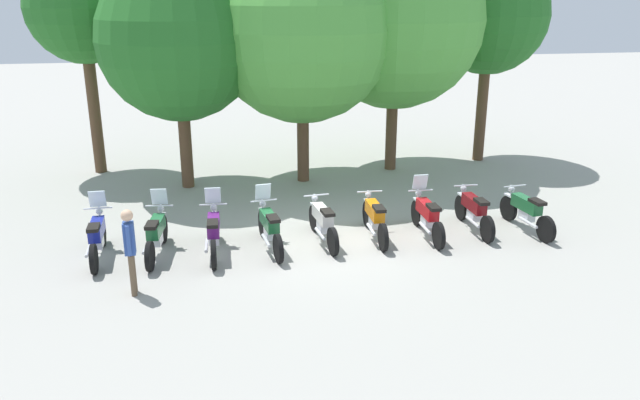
{
  "coord_description": "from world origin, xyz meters",
  "views": [
    {
      "loc": [
        -2.43,
        -13.39,
        5.66
      ],
      "look_at": [
        0.0,
        0.5,
        0.9
      ],
      "focal_mm": 35.43,
      "sensor_mm": 36.0,
      "label": 1
    }
  ],
  "objects_px": {
    "motorcycle_1": "(156,233)",
    "person_0": "(130,245)",
    "motorcycle_3": "(269,227)",
    "motorcycle_4": "(323,222)",
    "motorcycle_6": "(427,215)",
    "tree_2": "(302,29)",
    "tree_3": "(395,19)",
    "tree_4": "(489,16)",
    "tree_1": "(178,40)",
    "motorcycle_7": "(474,211)",
    "motorcycle_0": "(97,236)",
    "tree_0": "(83,8)",
    "motorcycle_8": "(526,211)",
    "motorcycle_5": "(375,218)",
    "motorcycle_2": "(214,232)"
  },
  "relations": [
    {
      "from": "tree_1",
      "to": "tree_2",
      "type": "bearing_deg",
      "value": 0.57
    },
    {
      "from": "motorcycle_2",
      "to": "tree_2",
      "type": "distance_m",
      "value": 7.17
    },
    {
      "from": "tree_1",
      "to": "tree_3",
      "type": "bearing_deg",
      "value": 7.44
    },
    {
      "from": "tree_2",
      "to": "motorcycle_1",
      "type": "bearing_deg",
      "value": -128.21
    },
    {
      "from": "motorcycle_7",
      "to": "motorcycle_6",
      "type": "bearing_deg",
      "value": 97.32
    },
    {
      "from": "tree_2",
      "to": "tree_4",
      "type": "height_order",
      "value": "tree_2"
    },
    {
      "from": "motorcycle_3",
      "to": "tree_1",
      "type": "xyz_separation_m",
      "value": [
        -1.95,
        5.14,
        3.76
      ]
    },
    {
      "from": "motorcycle_0",
      "to": "motorcycle_8",
      "type": "xyz_separation_m",
      "value": [
        10.03,
        -0.06,
        -0.01
      ]
    },
    {
      "from": "motorcycle_0",
      "to": "motorcycle_6",
      "type": "relative_size",
      "value": 1.0
    },
    {
      "from": "motorcycle_6",
      "to": "tree_1",
      "type": "distance_m",
      "value": 8.49
    },
    {
      "from": "motorcycle_4",
      "to": "tree_4",
      "type": "height_order",
      "value": "tree_4"
    },
    {
      "from": "motorcycle_5",
      "to": "motorcycle_6",
      "type": "distance_m",
      "value": 1.26
    },
    {
      "from": "tree_3",
      "to": "tree_4",
      "type": "bearing_deg",
      "value": 10.32
    },
    {
      "from": "motorcycle_3",
      "to": "motorcycle_1",
      "type": "bearing_deg",
      "value": 81.62
    },
    {
      "from": "motorcycle_2",
      "to": "tree_4",
      "type": "height_order",
      "value": "tree_4"
    },
    {
      "from": "motorcycle_4",
      "to": "motorcycle_3",
      "type": "bearing_deg",
      "value": 91.68
    },
    {
      "from": "motorcycle_7",
      "to": "motorcycle_0",
      "type": "bearing_deg",
      "value": 90.41
    },
    {
      "from": "motorcycle_6",
      "to": "tree_2",
      "type": "xyz_separation_m",
      "value": [
        -2.22,
        5.06,
        4.0
      ]
    },
    {
      "from": "motorcycle_0",
      "to": "motorcycle_4",
      "type": "distance_m",
      "value": 5.01
    },
    {
      "from": "motorcycle_2",
      "to": "tree_3",
      "type": "bearing_deg",
      "value": -41.79
    },
    {
      "from": "motorcycle_0",
      "to": "motorcycle_6",
      "type": "distance_m",
      "value": 7.52
    },
    {
      "from": "motorcycle_0",
      "to": "tree_0",
      "type": "bearing_deg",
      "value": 5.87
    },
    {
      "from": "person_0",
      "to": "tree_3",
      "type": "xyz_separation_m",
      "value": [
        7.37,
        7.8,
        3.71
      ]
    },
    {
      "from": "motorcycle_0",
      "to": "motorcycle_5",
      "type": "relative_size",
      "value": 1.0
    },
    {
      "from": "tree_1",
      "to": "person_0",
      "type": "bearing_deg",
      "value": -97.14
    },
    {
      "from": "motorcycle_3",
      "to": "tree_0",
      "type": "relative_size",
      "value": 0.32
    },
    {
      "from": "person_0",
      "to": "tree_2",
      "type": "bearing_deg",
      "value": 55.92
    },
    {
      "from": "motorcycle_1",
      "to": "tree_3",
      "type": "xyz_separation_m",
      "value": [
        7.05,
        5.95,
        4.22
      ]
    },
    {
      "from": "person_0",
      "to": "tree_4",
      "type": "bearing_deg",
      "value": 36.09
    },
    {
      "from": "motorcycle_4",
      "to": "motorcycle_8",
      "type": "distance_m",
      "value": 5.02
    },
    {
      "from": "tree_2",
      "to": "tree_3",
      "type": "height_order",
      "value": "tree_3"
    },
    {
      "from": "person_0",
      "to": "tree_4",
      "type": "height_order",
      "value": "tree_4"
    },
    {
      "from": "motorcycle_3",
      "to": "motorcycle_4",
      "type": "height_order",
      "value": "motorcycle_3"
    },
    {
      "from": "motorcycle_2",
      "to": "tree_3",
      "type": "relative_size",
      "value": 0.29
    },
    {
      "from": "motorcycle_2",
      "to": "motorcycle_4",
      "type": "height_order",
      "value": "motorcycle_2"
    },
    {
      "from": "tree_2",
      "to": "tree_0",
      "type": "bearing_deg",
      "value": 161.74
    },
    {
      "from": "motorcycle_1",
      "to": "motorcycle_8",
      "type": "distance_m",
      "value": 8.77
    },
    {
      "from": "motorcycle_3",
      "to": "motorcycle_4",
      "type": "bearing_deg",
      "value": -89.55
    },
    {
      "from": "motorcycle_6",
      "to": "motorcycle_8",
      "type": "distance_m",
      "value": 2.51
    },
    {
      "from": "motorcycle_6",
      "to": "tree_1",
      "type": "bearing_deg",
      "value": 48.45
    },
    {
      "from": "motorcycle_5",
      "to": "person_0",
      "type": "bearing_deg",
      "value": 111.56
    },
    {
      "from": "motorcycle_2",
      "to": "motorcycle_3",
      "type": "xyz_separation_m",
      "value": [
        1.25,
        0.08,
        0.0
      ]
    },
    {
      "from": "motorcycle_1",
      "to": "person_0",
      "type": "xyz_separation_m",
      "value": [
        -0.32,
        -1.85,
        0.5
      ]
    },
    {
      "from": "motorcycle_3",
      "to": "motorcycle_5",
      "type": "bearing_deg",
      "value": -92.21
    },
    {
      "from": "motorcycle_8",
      "to": "tree_1",
      "type": "distance_m",
      "value": 10.38
    },
    {
      "from": "motorcycle_5",
      "to": "tree_1",
      "type": "relative_size",
      "value": 0.33
    },
    {
      "from": "tree_0",
      "to": "motorcycle_3",
      "type": "bearing_deg",
      "value": -56.71
    },
    {
      "from": "motorcycle_3",
      "to": "motorcycle_6",
      "type": "xyz_separation_m",
      "value": [
        3.77,
        0.12,
        0.0
      ]
    },
    {
      "from": "tree_3",
      "to": "motorcycle_1",
      "type": "bearing_deg",
      "value": -139.84
    },
    {
      "from": "motorcycle_3",
      "to": "tree_1",
      "type": "height_order",
      "value": "tree_1"
    }
  ]
}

